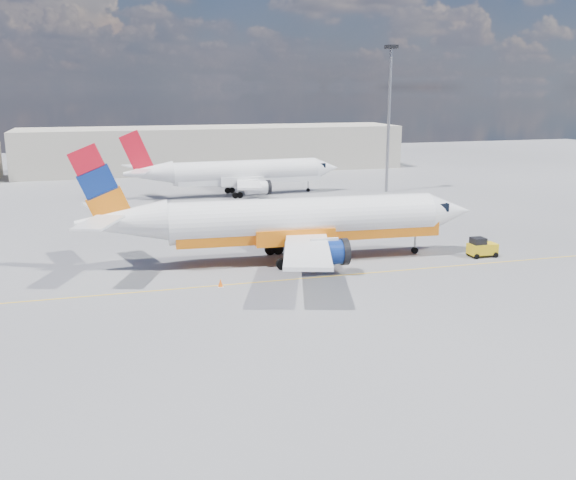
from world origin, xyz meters
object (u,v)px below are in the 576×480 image
object	(u,v)px
traffic_cone	(220,283)
gse_tug	(482,248)
main_jet	(291,221)
second_jet	(239,173)

from	to	relation	value
traffic_cone	gse_tug	bearing A→B (deg)	5.94
main_jet	second_jet	size ratio (longest dim) A/B	1.13
main_jet	second_jet	bearing A→B (deg)	88.46
main_jet	second_jet	world-z (taller)	main_jet
main_jet	gse_tug	size ratio (longest dim) A/B	14.06
main_jet	traffic_cone	world-z (taller)	main_jet
main_jet	gse_tug	bearing A→B (deg)	-7.98
second_jet	gse_tug	bearing A→B (deg)	-72.97
second_jet	gse_tug	size ratio (longest dim) A/B	12.44
gse_tug	traffic_cone	xyz separation A→B (m)	(-24.60, -2.56, -0.55)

